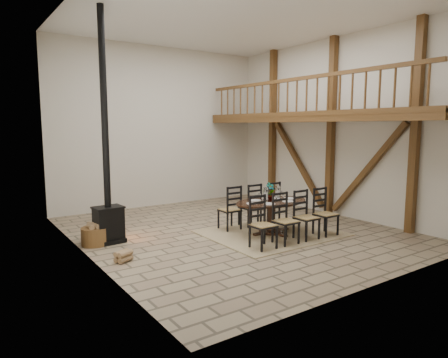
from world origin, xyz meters
TOP-DOWN VIEW (x-y plane):
  - ground at (0.00, 0.00)m, footprint 8.00×8.00m
  - room_shell at (1.19, 0.00)m, footprint 7.02×8.02m
  - rug at (0.59, -0.69)m, footprint 3.00×2.50m
  - dining_table at (0.58, -0.78)m, footprint 2.34×2.12m
  - wood_stove at (-2.85, 0.74)m, footprint 0.65×0.52m
  - log_basket at (-3.14, 0.76)m, footprint 0.58×0.58m
  - log_stack at (-3.04, -0.64)m, footprint 0.37×0.32m

SIDE VIEW (x-z plane):
  - ground at x=0.00m, z-range 0.00..0.00m
  - rug at x=0.59m, z-range 0.00..0.02m
  - log_stack at x=-3.04m, z-range 0.00..0.21m
  - log_basket at x=-3.14m, z-range -0.03..0.45m
  - dining_table at x=0.58m, z-range -0.21..1.01m
  - wood_stove at x=-2.85m, z-range -1.36..3.64m
  - room_shell at x=1.19m, z-range 0.51..5.52m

